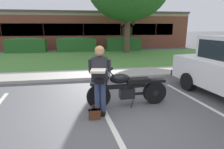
{
  "coord_description": "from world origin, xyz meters",
  "views": [
    {
      "loc": [
        -0.69,
        -3.91,
        2.14
      ],
      "look_at": [
        0.13,
        1.0,
        0.85
      ],
      "focal_mm": 30.09,
      "sensor_mm": 36.0,
      "label": 1
    }
  ],
  "objects_px": {
    "motorcycle": "(130,88)",
    "hedge_left": "(26,45)",
    "brick_building": "(83,29)",
    "hedge_center_left": "(77,44)",
    "hedge_center_right": "(124,44)",
    "rider_person": "(100,76)",
    "handbag": "(94,113)"
  },
  "relations": [
    {
      "from": "motorcycle",
      "to": "hedge_left",
      "type": "xyz_separation_m",
      "value": [
        -5.68,
        11.63,
        0.16
      ]
    },
    {
      "from": "hedge_left",
      "to": "brick_building",
      "type": "bearing_deg",
      "value": 55.1
    },
    {
      "from": "hedge_center_left",
      "to": "hedge_center_right",
      "type": "relative_size",
      "value": 1.08
    },
    {
      "from": "rider_person",
      "to": "hedge_left",
      "type": "height_order",
      "value": "rider_person"
    },
    {
      "from": "rider_person",
      "to": "hedge_center_right",
      "type": "distance_m",
      "value": 12.55
    },
    {
      "from": "motorcycle",
      "to": "hedge_center_right",
      "type": "height_order",
      "value": "motorcycle"
    },
    {
      "from": "rider_person",
      "to": "hedge_left",
      "type": "xyz_separation_m",
      "value": [
        -4.8,
        12.09,
        -0.36
      ]
    },
    {
      "from": "motorcycle",
      "to": "hedge_left",
      "type": "bearing_deg",
      "value": 116.02
    },
    {
      "from": "hedge_center_left",
      "to": "hedge_center_right",
      "type": "distance_m",
      "value": 4.08
    },
    {
      "from": "hedge_left",
      "to": "hedge_center_left",
      "type": "relative_size",
      "value": 0.96
    },
    {
      "from": "handbag",
      "to": "rider_person",
      "type": "bearing_deg",
      "value": 51.45
    },
    {
      "from": "hedge_left",
      "to": "hedge_center_left",
      "type": "distance_m",
      "value": 4.08
    },
    {
      "from": "rider_person",
      "to": "handbag",
      "type": "distance_m",
      "value": 0.9
    },
    {
      "from": "hedge_center_left",
      "to": "brick_building",
      "type": "relative_size",
      "value": 0.15
    },
    {
      "from": "rider_person",
      "to": "brick_building",
      "type": "height_order",
      "value": "brick_building"
    },
    {
      "from": "handbag",
      "to": "hedge_center_right",
      "type": "bearing_deg",
      "value": 74.05
    },
    {
      "from": "handbag",
      "to": "brick_building",
      "type": "relative_size",
      "value": 0.02
    },
    {
      "from": "motorcycle",
      "to": "hedge_center_left",
      "type": "distance_m",
      "value": 11.74
    },
    {
      "from": "hedge_center_right",
      "to": "brick_building",
      "type": "relative_size",
      "value": 0.14
    },
    {
      "from": "rider_person",
      "to": "hedge_center_left",
      "type": "xyz_separation_m",
      "value": [
        -0.72,
        12.09,
        -0.36
      ]
    },
    {
      "from": "rider_person",
      "to": "hedge_center_left",
      "type": "bearing_deg",
      "value": 93.42
    },
    {
      "from": "hedge_center_right",
      "to": "rider_person",
      "type": "bearing_deg",
      "value": -105.5
    },
    {
      "from": "motorcycle",
      "to": "handbag",
      "type": "height_order",
      "value": "motorcycle"
    },
    {
      "from": "rider_person",
      "to": "brick_building",
      "type": "xyz_separation_m",
      "value": [
        -0.08,
        18.85,
        0.76
      ]
    },
    {
      "from": "rider_person",
      "to": "hedge_center_left",
      "type": "height_order",
      "value": "rider_person"
    },
    {
      "from": "rider_person",
      "to": "motorcycle",
      "type": "bearing_deg",
      "value": 27.73
    },
    {
      "from": "handbag",
      "to": "hedge_center_left",
      "type": "height_order",
      "value": "hedge_center_left"
    },
    {
      "from": "rider_person",
      "to": "hedge_left",
      "type": "relative_size",
      "value": 0.55
    },
    {
      "from": "rider_person",
      "to": "handbag",
      "type": "relative_size",
      "value": 4.74
    },
    {
      "from": "hedge_center_left",
      "to": "hedge_center_right",
      "type": "bearing_deg",
      "value": -0.0
    },
    {
      "from": "motorcycle",
      "to": "handbag",
      "type": "bearing_deg",
      "value": -147.46
    },
    {
      "from": "rider_person",
      "to": "handbag",
      "type": "xyz_separation_m",
      "value": [
        -0.16,
        -0.2,
        -0.86
      ]
    }
  ]
}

